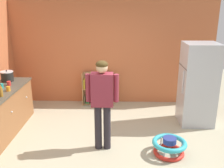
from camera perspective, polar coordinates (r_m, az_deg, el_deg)
name	(u,v)px	position (r m, az deg, el deg)	size (l,w,h in m)	color
ground_plane	(109,147)	(4.82, -0.63, -14.04)	(12.00, 12.00, 0.00)	#B3AC8D
back_wall	(113,52)	(6.54, 0.13, 7.21)	(5.20, 0.06, 2.70)	#C1663D
refrigerator	(198,84)	(5.70, 18.87, -0.07)	(0.73, 0.68, 1.78)	#B7BABF
bookshelf	(96,90)	(6.63, -3.61, -1.41)	(0.80, 0.28, 0.85)	#B4814E
standing_person	(102,98)	(4.35, -2.23, -3.14)	(0.57, 0.22, 1.64)	#28242A
baby_walker	(169,146)	(4.64, 12.85, -13.57)	(0.60, 0.60, 0.32)	red
crock_pot	(7,76)	(6.02, -22.70, 1.63)	(0.27, 0.27, 0.25)	black
amber_bottle	(1,91)	(5.06, -23.94, -1.54)	(0.07, 0.07, 0.25)	#9E661E
teal_cup	(1,86)	(5.58, -23.81, -0.40)	(0.08, 0.08, 0.10)	teal
orange_cup	(8,89)	(5.33, -22.48, -1.01)	(0.08, 0.08, 0.10)	orange
red_cup	(9,83)	(5.69, -22.36, 0.12)	(0.08, 0.08, 0.10)	red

